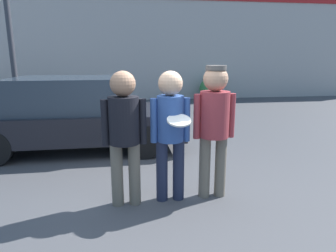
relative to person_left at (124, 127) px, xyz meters
The scene contains 7 objects.
ground_plane 1.12m from the person_left, 13.44° to the right, with size 56.00×56.00×0.00m, color #3F3F42.
storefront_building 9.64m from the person_left, 87.41° to the left, with size 24.00×0.22×4.46m.
person_left is the anchor object (origin of this frame).
person_middle_with_frisbee 0.58m from the person_left, ahead, with size 0.51×0.56×1.70m.
person_right 1.16m from the person_left, ahead, with size 0.55×0.38×1.76m.
parked_car_near 2.75m from the person_left, 110.82° to the left, with size 4.23×1.81×1.46m.
shrub 9.65m from the person_left, 67.14° to the left, with size 0.97×0.97×0.97m.
Camera 1 is at (-0.43, -3.49, 1.87)m, focal length 32.00 mm.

